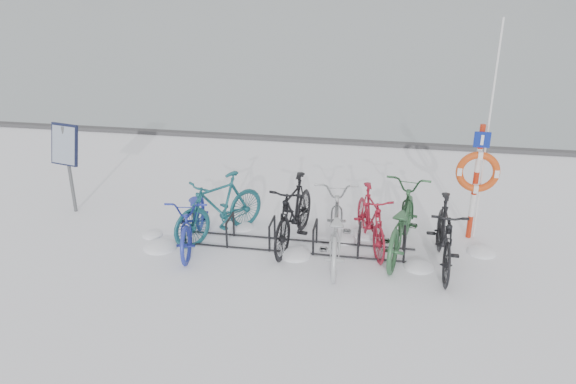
# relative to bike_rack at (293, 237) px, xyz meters

# --- Properties ---
(ground) EXTENTS (900.00, 900.00, 0.00)m
(ground) POSITION_rel_bike_rack_xyz_m (0.00, 0.00, -0.18)
(ground) COLOR white
(ground) RESTS_ON ground
(quay_edge) EXTENTS (400.00, 0.25, 0.10)m
(quay_edge) POSITION_rel_bike_rack_xyz_m (0.00, 5.90, -0.13)
(quay_edge) COLOR #3F3F42
(quay_edge) RESTS_ON ground
(bike_rack) EXTENTS (4.00, 0.48, 0.46)m
(bike_rack) POSITION_rel_bike_rack_xyz_m (0.00, 0.00, 0.00)
(bike_rack) COLOR black
(bike_rack) RESTS_ON ground
(info_board) EXTENTS (0.60, 0.34, 1.71)m
(info_board) POSITION_rel_bike_rack_xyz_m (-4.33, 0.68, 1.06)
(info_board) COLOR #595B5E
(info_board) RESTS_ON ground
(lifebuoy_station) EXTENTS (0.70, 0.22, 3.64)m
(lifebuoy_station) POSITION_rel_bike_rack_xyz_m (2.92, 0.82, 1.04)
(lifebuoy_station) COLOR #AD240D
(lifebuoy_station) RESTS_ON ground
(bike_0) EXTENTS (0.94, 1.98, 1.00)m
(bike_0) POSITION_rel_bike_rack_xyz_m (-1.65, -0.16, 0.32)
(bike_0) COLOR #2331A0
(bike_0) RESTS_ON ground
(bike_1) EXTENTS (1.53, 1.84, 1.13)m
(bike_1) POSITION_rel_bike_rack_xyz_m (-1.32, 0.22, 0.38)
(bike_1) COLOR #18525D
(bike_1) RESTS_ON ground
(bike_2) EXTENTS (0.83, 2.00, 1.17)m
(bike_2) POSITION_rel_bike_rack_xyz_m (-0.02, 0.18, 0.40)
(bike_2) COLOR black
(bike_2) RESTS_ON ground
(bike_3) EXTENTS (0.87, 2.11, 1.08)m
(bike_3) POSITION_rel_bike_rack_xyz_m (0.70, -0.21, 0.36)
(bike_3) COLOR #ACB1B4
(bike_3) RESTS_ON ground
(bike_4) EXTENTS (0.97, 1.80, 1.04)m
(bike_4) POSITION_rel_bike_rack_xyz_m (1.25, 0.28, 0.34)
(bike_4) COLOR maroon
(bike_4) RESTS_ON ground
(bike_5) EXTENTS (1.09, 2.22, 1.11)m
(bike_5) POSITION_rel_bike_rack_xyz_m (1.73, 0.20, 0.38)
(bike_5) COLOR #2D5B37
(bike_5) RESTS_ON ground
(bike_6) EXTENTS (0.54, 1.87, 1.12)m
(bike_6) POSITION_rel_bike_rack_xyz_m (2.38, -0.19, 0.38)
(bike_6) COLOR black
(bike_6) RESTS_ON ground
(snow_drifts) EXTENTS (5.96, 1.57, 0.20)m
(snow_drifts) POSITION_rel_bike_rack_xyz_m (0.20, 0.02, -0.18)
(snow_drifts) COLOR white
(snow_drifts) RESTS_ON ground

